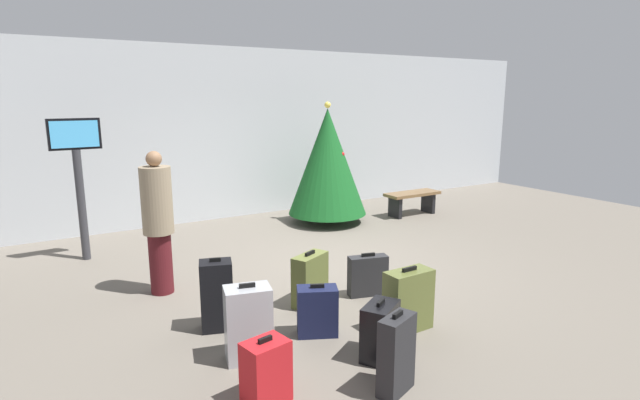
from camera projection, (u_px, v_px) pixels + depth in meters
ground_plane at (332, 266)px, 7.20m from camera, size 16.00×16.00×0.00m
back_wall at (233, 134)px, 9.97m from camera, size 16.00×0.20×3.37m
holiday_tree at (327, 162)px, 9.50m from camera, size 1.51×1.51×2.33m
flight_info_kiosk at (78, 167)px, 7.24m from camera, size 0.71×0.12×2.12m
waiting_bench at (412, 198)px, 10.27m from camera, size 1.20×0.44×0.48m
traveller_0 at (158, 220)px, 6.06m from camera, size 0.50×0.50×1.79m
suitcase_0 at (266, 372)px, 3.97m from camera, size 0.39×0.32×0.56m
suitcase_1 at (408, 300)px, 5.20m from camera, size 0.52×0.26×0.69m
suitcase_2 at (248, 323)px, 4.60m from camera, size 0.48×0.37×0.75m
suitcase_3 at (317, 311)px, 5.10m from camera, size 0.47×0.39×0.55m
suitcase_4 at (368, 276)px, 6.12m from camera, size 0.51×0.29×0.54m
suitcase_5 at (396, 355)px, 4.08m from camera, size 0.40×0.28×0.71m
suitcase_6 at (310, 279)px, 5.84m from camera, size 0.52×0.40×0.65m
suitcase_7 at (380, 331)px, 4.64m from camera, size 0.48×0.43×0.57m
suitcase_8 at (217, 295)px, 5.20m from camera, size 0.40×0.35×0.79m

